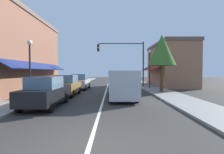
{
  "coord_description": "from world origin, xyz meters",
  "views": [
    {
      "loc": [
        0.63,
        -4.43,
        2.06
      ],
      "look_at": [
        0.59,
        15.93,
        1.4
      ],
      "focal_mm": 27.31,
      "sensor_mm": 36.0,
      "label": 1
    }
  ],
  "objects_px": {
    "parked_car_nearest_left": "(46,92)",
    "parked_car_third_left": "(81,82)",
    "traffic_signal_mast_arm": "(128,56)",
    "street_lamp_left_near": "(30,59)",
    "parked_car_second_left": "(67,85)",
    "tree_right_near": "(162,50)",
    "van_in_lane": "(122,84)",
    "street_lamp_right_mid": "(150,62)"
  },
  "relations": [
    {
      "from": "van_in_lane",
      "to": "traffic_signal_mast_arm",
      "type": "distance_m",
      "value": 10.45
    },
    {
      "from": "parked_car_third_left",
      "to": "street_lamp_right_mid",
      "type": "height_order",
      "value": "street_lamp_right_mid"
    },
    {
      "from": "parked_car_third_left",
      "to": "tree_right_near",
      "type": "xyz_separation_m",
      "value": [
        8.44,
        -3.28,
        3.2
      ]
    },
    {
      "from": "tree_right_near",
      "to": "parked_car_second_left",
      "type": "bearing_deg",
      "value": -167.86
    },
    {
      "from": "parked_car_third_left",
      "to": "traffic_signal_mast_arm",
      "type": "relative_size",
      "value": 0.66
    },
    {
      "from": "parked_car_second_left",
      "to": "traffic_signal_mast_arm",
      "type": "xyz_separation_m",
      "value": [
        5.9,
        8.2,
        3.3
      ]
    },
    {
      "from": "van_in_lane",
      "to": "parked_car_third_left",
      "type": "bearing_deg",
      "value": 120.94
    },
    {
      "from": "tree_right_near",
      "to": "van_in_lane",
      "type": "bearing_deg",
      "value": -138.59
    },
    {
      "from": "traffic_signal_mast_arm",
      "to": "street_lamp_left_near",
      "type": "bearing_deg",
      "value": -125.72
    },
    {
      "from": "van_in_lane",
      "to": "street_lamp_left_near",
      "type": "distance_m",
      "value": 6.75
    },
    {
      "from": "tree_right_near",
      "to": "parked_car_nearest_left",
      "type": "bearing_deg",
      "value": -142.68
    },
    {
      "from": "street_lamp_left_near",
      "to": "street_lamp_right_mid",
      "type": "xyz_separation_m",
      "value": [
        10.17,
        8.13,
        0.2
      ]
    },
    {
      "from": "parked_car_third_left",
      "to": "street_lamp_left_near",
      "type": "xyz_separation_m",
      "value": [
        -2.06,
        -7.76,
        2.04
      ]
    },
    {
      "from": "parked_car_nearest_left",
      "to": "street_lamp_right_mid",
      "type": "height_order",
      "value": "street_lamp_right_mid"
    },
    {
      "from": "parked_car_nearest_left",
      "to": "traffic_signal_mast_arm",
      "type": "height_order",
      "value": "traffic_signal_mast_arm"
    },
    {
      "from": "parked_car_nearest_left",
      "to": "parked_car_second_left",
      "type": "xyz_separation_m",
      "value": [
        -0.03,
        4.71,
        0.0
      ]
    },
    {
      "from": "parked_car_second_left",
      "to": "parked_car_third_left",
      "type": "xyz_separation_m",
      "value": [
        0.19,
        5.14,
        0.0
      ]
    },
    {
      "from": "parked_car_second_left",
      "to": "van_in_lane",
      "type": "relative_size",
      "value": 0.79
    },
    {
      "from": "street_lamp_left_near",
      "to": "street_lamp_right_mid",
      "type": "relative_size",
      "value": 0.93
    },
    {
      "from": "traffic_signal_mast_arm",
      "to": "parked_car_third_left",
      "type": "bearing_deg",
      "value": -151.85
    },
    {
      "from": "traffic_signal_mast_arm",
      "to": "street_lamp_right_mid",
      "type": "relative_size",
      "value": 1.35
    },
    {
      "from": "traffic_signal_mast_arm",
      "to": "van_in_lane",
      "type": "bearing_deg",
      "value": -97.58
    },
    {
      "from": "street_lamp_right_mid",
      "to": "parked_car_second_left",
      "type": "bearing_deg",
      "value": -146.39
    },
    {
      "from": "van_in_lane",
      "to": "traffic_signal_mast_arm",
      "type": "relative_size",
      "value": 0.84
    },
    {
      "from": "parked_car_second_left",
      "to": "street_lamp_left_near",
      "type": "bearing_deg",
      "value": -125.27
    },
    {
      "from": "traffic_signal_mast_arm",
      "to": "street_lamp_left_near",
      "type": "xyz_separation_m",
      "value": [
        -7.77,
        -10.81,
        -1.26
      ]
    },
    {
      "from": "parked_car_nearest_left",
      "to": "parked_car_third_left",
      "type": "relative_size",
      "value": 1.0
    },
    {
      "from": "van_in_lane",
      "to": "traffic_signal_mast_arm",
      "type": "height_order",
      "value": "traffic_signal_mast_arm"
    },
    {
      "from": "van_in_lane",
      "to": "street_lamp_left_near",
      "type": "bearing_deg",
      "value": -173.77
    },
    {
      "from": "parked_car_nearest_left",
      "to": "street_lamp_right_mid",
      "type": "bearing_deg",
      "value": 51.74
    },
    {
      "from": "traffic_signal_mast_arm",
      "to": "street_lamp_right_mid",
      "type": "height_order",
      "value": "traffic_signal_mast_arm"
    },
    {
      "from": "parked_car_nearest_left",
      "to": "street_lamp_right_mid",
      "type": "distance_m",
      "value": 13.34
    },
    {
      "from": "parked_car_nearest_left",
      "to": "parked_car_third_left",
      "type": "distance_m",
      "value": 9.85
    },
    {
      "from": "parked_car_nearest_left",
      "to": "street_lamp_left_near",
      "type": "height_order",
      "value": "street_lamp_left_near"
    },
    {
      "from": "parked_car_second_left",
      "to": "tree_right_near",
      "type": "relative_size",
      "value": 0.74
    },
    {
      "from": "parked_car_second_left",
      "to": "street_lamp_right_mid",
      "type": "xyz_separation_m",
      "value": [
        8.3,
        5.52,
        2.24
      ]
    },
    {
      "from": "parked_car_third_left",
      "to": "van_in_lane",
      "type": "xyz_separation_m",
      "value": [
        4.39,
        -6.86,
        0.27
      ]
    },
    {
      "from": "street_lamp_left_near",
      "to": "parked_car_second_left",
      "type": "bearing_deg",
      "value": 54.43
    },
    {
      "from": "parked_car_second_left",
      "to": "traffic_signal_mast_arm",
      "type": "relative_size",
      "value": 0.66
    },
    {
      "from": "van_in_lane",
      "to": "street_lamp_left_near",
      "type": "xyz_separation_m",
      "value": [
        -6.45,
        -0.9,
        1.77
      ]
    },
    {
      "from": "parked_car_nearest_left",
      "to": "tree_right_near",
      "type": "relative_size",
      "value": 0.74
    },
    {
      "from": "parked_car_third_left",
      "to": "van_in_lane",
      "type": "distance_m",
      "value": 8.15
    }
  ]
}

